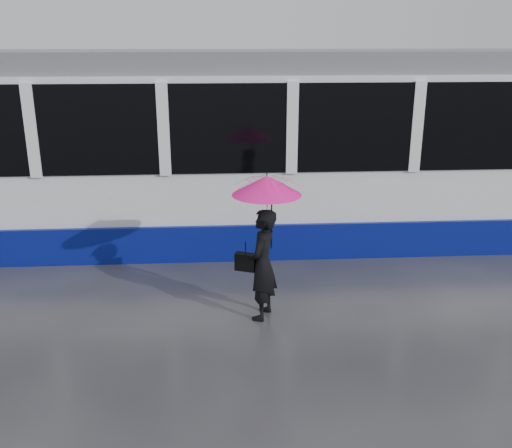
{
  "coord_description": "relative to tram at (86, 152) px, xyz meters",
  "views": [
    {
      "loc": [
        0.21,
        -7.62,
        3.58
      ],
      "look_at": [
        0.71,
        -0.13,
        1.1
      ],
      "focal_mm": 40.0,
      "sensor_mm": 36.0,
      "label": 1
    }
  ],
  "objects": [
    {
      "name": "ground",
      "position": [
        2.13,
        -2.5,
        -1.64
      ],
      "size": [
        90.0,
        90.0,
        0.0
      ],
      "primitive_type": "plane",
      "color": "#27272C",
      "rests_on": "ground"
    },
    {
      "name": "umbrella",
      "position": [
        2.93,
        -3.26,
        0.0
      ],
      "size": [
        1.14,
        1.14,
        1.01
      ],
      "rotation": [
        0.0,
        0.0,
        -0.38
      ],
      "color": "#FF157E",
      "rests_on": "ground"
    },
    {
      "name": "tram",
      "position": [
        0.0,
        0.0,
        0.0
      ],
      "size": [
        26.0,
        2.56,
        3.35
      ],
      "color": "white",
      "rests_on": "ground"
    },
    {
      "name": "handbag",
      "position": [
        2.66,
        -3.24,
        -0.85
      ],
      "size": [
        0.29,
        0.21,
        0.41
      ],
      "rotation": [
        0.0,
        0.0,
        -0.38
      ],
      "color": "black",
      "rests_on": "ground"
    },
    {
      "name": "woman",
      "position": [
        2.88,
        -3.26,
        -0.89
      ],
      "size": [
        0.53,
        0.64,
        1.5
      ],
      "primitive_type": "imported",
      "rotation": [
        0.0,
        0.0,
        -1.95
      ],
      "color": "black",
      "rests_on": "ground"
    },
    {
      "name": "rails",
      "position": [
        2.13,
        -0.0,
        -1.63
      ],
      "size": [
        34.0,
        1.51,
        0.02
      ],
      "color": "#3F3D38",
      "rests_on": "ground"
    }
  ]
}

